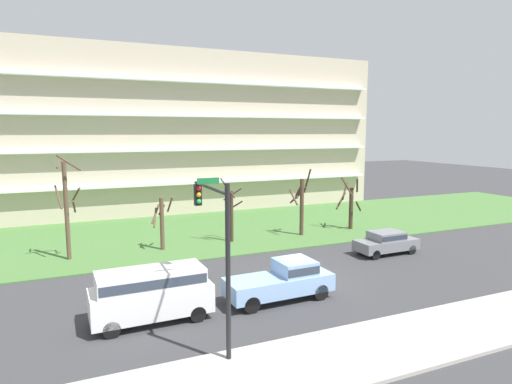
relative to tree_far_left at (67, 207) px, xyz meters
name	(u,v)px	position (x,y,z in m)	size (l,w,h in m)	color
ground	(301,281)	(11.91, -9.51, -3.54)	(160.00, 160.00, 0.00)	#38383A
sidewalk_curb_near	(401,342)	(11.91, -17.51, -3.46)	(80.00, 4.00, 0.15)	#ADA89E
grass_lawn_strip	(221,230)	(11.91, 4.49, -3.50)	(80.00, 16.00, 0.08)	#477238
apartment_building	(179,133)	(11.91, 18.46, 4.69)	(41.93, 12.89, 16.45)	beige
tree_far_left	(67,207)	(0.00, 0.00, 0.00)	(1.68, 1.93, 6.95)	brown
tree_left	(162,221)	(6.05, 0.03, -1.44)	(1.50, 1.40, 3.91)	brown
tree_center	(232,212)	(11.33, 0.19, -1.19)	(1.86, 1.87, 4.95)	#423023
tree_right	(301,203)	(17.22, 0.02, -0.85)	(1.63, 1.56, 5.43)	#4C3828
tree_far_right	(350,204)	(22.12, 0.25, -1.31)	(2.34, 2.35, 4.53)	#423023
van_white_near_left	(151,291)	(3.24, -11.51, -2.14)	(5.24, 2.12, 2.36)	white
pickup_blue_center_left	(283,280)	(9.73, -11.50, -2.52)	(5.46, 2.17, 1.95)	#8CB2E0
sedan_gray_center_right	(386,241)	(19.94, -7.01, -2.66)	(4.43, 1.87, 1.57)	slate
traffic_signal_mast	(216,236)	(5.17, -14.82, 0.88)	(0.90, 4.10, 6.57)	black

